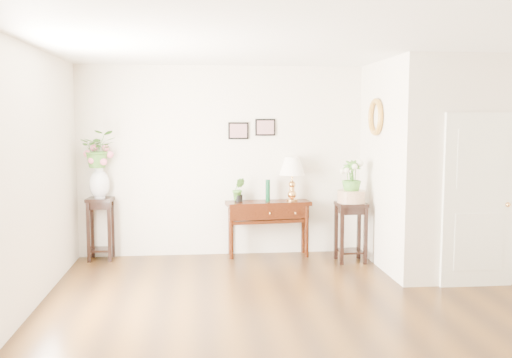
{
  "coord_description": "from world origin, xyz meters",
  "views": [
    {
      "loc": [
        -1.24,
        -5.68,
        2.02
      ],
      "look_at": [
        -0.53,
        1.3,
        1.28
      ],
      "focal_mm": 40.0,
      "sensor_mm": 36.0,
      "label": 1
    }
  ],
  "objects": [
    {
      "name": "table_lamp",
      "position": [
        0.13,
        2.57,
        1.17
      ],
      "size": [
        0.41,
        0.41,
        0.66
      ],
      "primitive_type": "cube",
      "rotation": [
        0.0,
        0.0,
        -0.11
      ],
      "color": "tan",
      "rests_on": "console_table"
    },
    {
      "name": "ceiling",
      "position": [
        0.0,
        0.0,
        2.8
      ],
      "size": [
        6.0,
        5.5,
        0.02
      ],
      "primitive_type": "cube",
      "color": "white",
      "rests_on": "ground"
    },
    {
      "name": "green_vase",
      "position": [
        -0.23,
        2.57,
        0.99
      ],
      "size": [
        0.08,
        0.08,
        0.32
      ],
      "primitive_type": "cylinder",
      "rotation": [
        0.0,
        0.0,
        0.3
      ],
      "color": "#093C1F",
      "rests_on": "console_table"
    },
    {
      "name": "partition",
      "position": [
        2.1,
        1.77,
        1.4
      ],
      "size": [
        1.8,
        1.95,
        2.8
      ],
      "primitive_type": "cube",
      "color": "silver",
      "rests_on": "floor"
    },
    {
      "name": "plant_stand_a",
      "position": [
        -2.65,
        2.57,
        0.45
      ],
      "size": [
        0.37,
        0.37,
        0.9
      ],
      "primitive_type": "cube",
      "rotation": [
        0.0,
        0.0,
        -0.07
      ],
      "color": "black",
      "rests_on": "floor"
    },
    {
      "name": "ceramic_bowl",
      "position": [
        0.9,
        2.11,
        0.93
      ],
      "size": [
        0.45,
        0.45,
        0.17
      ],
      "primitive_type": "cylinder",
      "rotation": [
        0.0,
        0.0,
        -0.16
      ],
      "color": "#CCAE88",
      "rests_on": "plant_stand_b"
    },
    {
      "name": "door",
      "position": [
        2.1,
        0.78,
        1.05
      ],
      "size": [
        0.9,
        0.05,
        2.1
      ],
      "primitive_type": "cube",
      "color": "white",
      "rests_on": "floor"
    },
    {
      "name": "wall_left",
      "position": [
        -3.0,
        0.0,
        1.4
      ],
      "size": [
        0.02,
        5.5,
        2.8
      ],
      "primitive_type": "cube",
      "color": "silver",
      "rests_on": "ground"
    },
    {
      "name": "porcelain_vase",
      "position": [
        -2.65,
        2.57,
        1.13
      ],
      "size": [
        0.34,
        0.34,
        0.49
      ],
      "primitive_type": null,
      "rotation": [
        0.0,
        0.0,
        0.23
      ],
      "color": "white",
      "rests_on": "plant_stand_a"
    },
    {
      "name": "console_table",
      "position": [
        -0.23,
        2.57,
        0.41
      ],
      "size": [
        1.26,
        0.54,
        0.82
      ],
      "primitive_type": "cube",
      "rotation": [
        0.0,
        0.0,
        0.11
      ],
      "color": "black",
      "rests_on": "floor"
    },
    {
      "name": "wall_front",
      "position": [
        0.0,
        -2.75,
        1.4
      ],
      "size": [
        6.0,
        0.02,
        2.8
      ],
      "primitive_type": "cube",
      "color": "silver",
      "rests_on": "ground"
    },
    {
      "name": "potted_plant",
      "position": [
        -0.66,
        2.57,
        0.98
      ],
      "size": [
        0.19,
        0.16,
        0.33
      ],
      "primitive_type": "imported",
      "rotation": [
        0.0,
        0.0,
        -0.05
      ],
      "color": "#45842C",
      "rests_on": "console_table"
    },
    {
      "name": "wall_back",
      "position": [
        0.0,
        2.75,
        1.4
      ],
      "size": [
        6.0,
        0.02,
        2.8
      ],
      "primitive_type": "cube",
      "color": "silver",
      "rests_on": "ground"
    },
    {
      "name": "lily_arrangement",
      "position": [
        -2.65,
        2.57,
        1.57
      ],
      "size": [
        0.55,
        0.5,
        0.53
      ],
      "primitive_type": "imported",
      "rotation": [
        0.0,
        0.0,
        0.18
      ],
      "color": "#45842C",
      "rests_on": "porcelain_vase"
    },
    {
      "name": "art_print_left",
      "position": [
        -0.65,
        2.73,
        1.85
      ],
      "size": [
        0.3,
        0.02,
        0.25
      ],
      "primitive_type": "cube",
      "color": "black",
      "rests_on": "wall_back"
    },
    {
      "name": "narcissus",
      "position": [
        0.9,
        2.11,
        1.21
      ],
      "size": [
        0.33,
        0.33,
        0.48
      ],
      "primitive_type": "imported",
      "rotation": [
        0.0,
        0.0,
        -0.28
      ],
      "color": "#45842C",
      "rests_on": "ceramic_bowl"
    },
    {
      "name": "floor",
      "position": [
        0.0,
        0.0,
        0.0
      ],
      "size": [
        6.0,
        5.5,
        0.02
      ],
      "primitive_type": "cube",
      "color": "#503113",
      "rests_on": "ground"
    },
    {
      "name": "wall_ornament",
      "position": [
        1.16,
        1.9,
        2.05
      ],
      "size": [
        0.07,
        0.51,
        0.51
      ],
      "primitive_type": "torus",
      "rotation": [
        0.0,
        1.57,
        0.0
      ],
      "color": "gold",
      "rests_on": "partition"
    },
    {
      "name": "plant_stand_b",
      "position": [
        0.9,
        2.11,
        0.42
      ],
      "size": [
        0.41,
        0.41,
        0.85
      ],
      "primitive_type": "cube",
      "rotation": [
        0.0,
        0.0,
        0.03
      ],
      "color": "black",
      "rests_on": "floor"
    },
    {
      "name": "art_print_right",
      "position": [
        -0.25,
        2.73,
        1.9
      ],
      "size": [
        0.3,
        0.02,
        0.25
      ],
      "primitive_type": "cube",
      "color": "black",
      "rests_on": "wall_back"
    }
  ]
}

